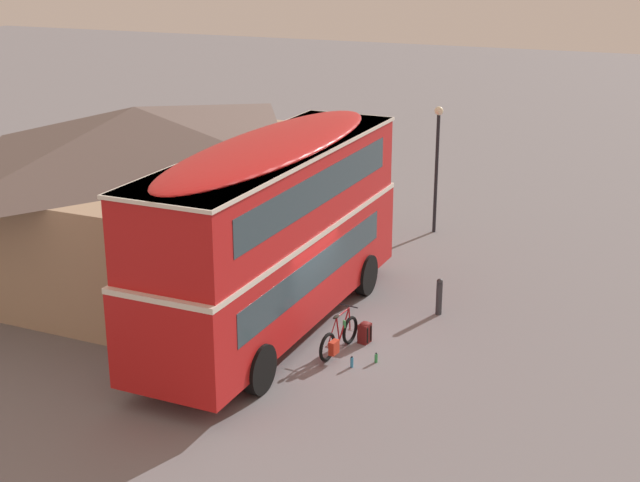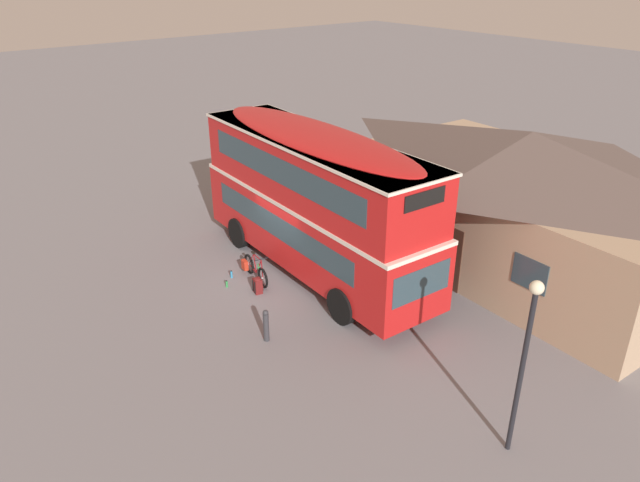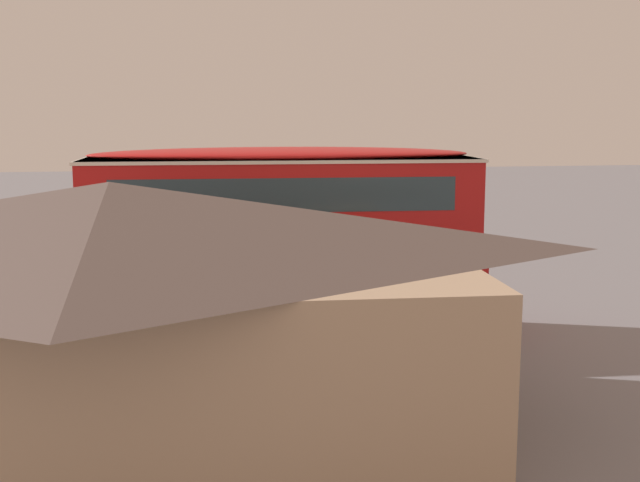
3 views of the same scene
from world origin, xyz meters
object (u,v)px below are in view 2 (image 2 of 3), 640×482
(backpack_on_ground, at_px, (258,285))
(double_decker_bus, at_px, (314,197))
(kerb_bollard, at_px, (266,325))
(touring_bicycle, at_px, (254,269))
(water_bottle_green_metal, at_px, (227,284))
(street_lamp, at_px, (526,349))
(water_bottle_blue_sports, at_px, (231,274))

(backpack_on_ground, bearing_deg, double_decker_bus, 91.89)
(double_decker_bus, xyz_separation_m, kerb_bollard, (2.39, -3.51, -2.14))
(touring_bicycle, relative_size, water_bottle_green_metal, 7.49)
(touring_bicycle, bearing_deg, kerb_bollard, -27.03)
(double_decker_bus, distance_m, touring_bicycle, 3.06)
(backpack_on_ground, bearing_deg, water_bottle_green_metal, -146.65)
(street_lamp, relative_size, kerb_bollard, 4.25)
(double_decker_bus, height_order, water_bottle_blue_sports, double_decker_bus)
(touring_bicycle, relative_size, water_bottle_blue_sports, 6.67)
(street_lamp, bearing_deg, touring_bicycle, -178.11)
(backpack_on_ground, distance_m, kerb_bollard, 2.61)
(touring_bicycle, bearing_deg, water_bottle_green_metal, -97.71)
(double_decker_bus, bearing_deg, backpack_on_ground, -88.11)
(water_bottle_green_metal, bearing_deg, water_bottle_blue_sports, 135.38)
(water_bottle_blue_sports, bearing_deg, kerb_bollard, -15.80)
(water_bottle_blue_sports, distance_m, street_lamp, 10.49)
(kerb_bollard, bearing_deg, water_bottle_blue_sports, 164.20)
(street_lamp, bearing_deg, backpack_on_ground, -175.51)
(water_bottle_blue_sports, bearing_deg, water_bottle_green_metal, -44.62)
(double_decker_bus, bearing_deg, touring_bicycle, -109.75)
(water_bottle_green_metal, relative_size, street_lamp, 0.06)
(water_bottle_green_metal, distance_m, water_bottle_blue_sports, 0.61)
(double_decker_bus, distance_m, street_lamp, 9.04)
(double_decker_bus, distance_m, water_bottle_green_metal, 3.94)
(double_decker_bus, relative_size, street_lamp, 2.41)
(touring_bicycle, distance_m, street_lamp, 9.85)
(double_decker_bus, xyz_separation_m, touring_bicycle, (-0.69, -1.93, -2.27))
(touring_bicycle, relative_size, backpack_on_ground, 3.32)
(double_decker_bus, relative_size, backpack_on_ground, 18.80)
(water_bottle_blue_sports, xyz_separation_m, street_lamp, (10.16, 0.86, 2.46))
(touring_bicycle, height_order, backpack_on_ground, touring_bicycle)
(double_decker_bus, height_order, water_bottle_green_metal, double_decker_bus)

